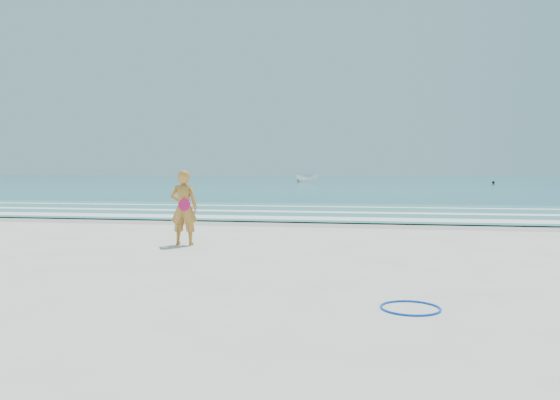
# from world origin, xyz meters

# --- Properties ---
(ground) EXTENTS (400.00, 400.00, 0.00)m
(ground) POSITION_xyz_m (0.00, 0.00, 0.00)
(ground) COLOR silver
(ground) RESTS_ON ground
(wet_sand) EXTENTS (400.00, 2.40, 0.00)m
(wet_sand) POSITION_xyz_m (0.00, 9.00, 0.00)
(wet_sand) COLOR #B2A893
(wet_sand) RESTS_ON ground
(ocean) EXTENTS (400.00, 190.00, 0.04)m
(ocean) POSITION_xyz_m (0.00, 105.00, 0.02)
(ocean) COLOR #19727F
(ocean) RESTS_ON ground
(shallow) EXTENTS (400.00, 10.00, 0.01)m
(shallow) POSITION_xyz_m (0.00, 14.00, 0.04)
(shallow) COLOR #59B7AD
(shallow) RESTS_ON ocean
(foam_near) EXTENTS (400.00, 1.40, 0.01)m
(foam_near) POSITION_xyz_m (0.00, 10.30, 0.05)
(foam_near) COLOR white
(foam_near) RESTS_ON shallow
(foam_mid) EXTENTS (400.00, 0.90, 0.01)m
(foam_mid) POSITION_xyz_m (0.00, 13.20, 0.05)
(foam_mid) COLOR white
(foam_mid) RESTS_ON shallow
(foam_far) EXTENTS (400.00, 0.60, 0.01)m
(foam_far) POSITION_xyz_m (0.00, 16.50, 0.05)
(foam_far) COLOR white
(foam_far) RESTS_ON shallow
(hoop) EXTENTS (0.90, 0.90, 0.03)m
(hoop) POSITION_xyz_m (2.89, -1.42, 0.01)
(hoop) COLOR blue
(hoop) RESTS_ON ground
(boat) EXTENTS (4.22, 2.65, 1.53)m
(boat) POSITION_xyz_m (-8.16, 73.37, 0.80)
(boat) COLOR white
(boat) RESTS_ON ocean
(buoy) EXTENTS (0.37, 0.37, 0.37)m
(buoy) POSITION_xyz_m (17.08, 67.28, 0.22)
(buoy) COLOR black
(buoy) RESTS_ON ocean
(woman) EXTENTS (0.63, 0.44, 1.67)m
(woman) POSITION_xyz_m (-1.79, 3.50, 0.84)
(woman) COLOR #C57A2E
(woman) RESTS_ON ground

